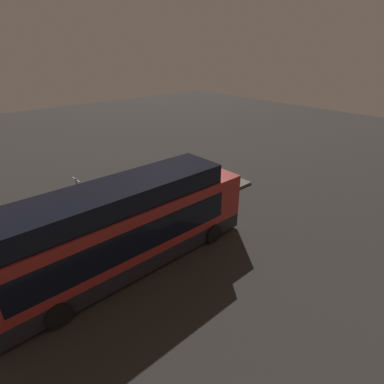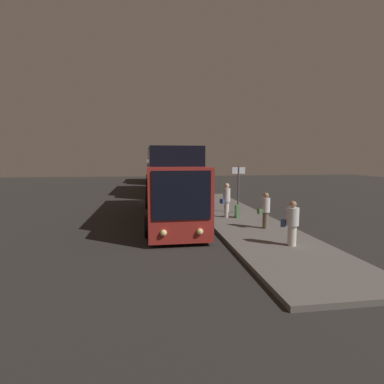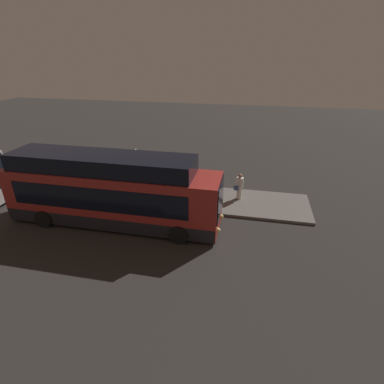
{
  "view_description": "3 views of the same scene",
  "coord_description": "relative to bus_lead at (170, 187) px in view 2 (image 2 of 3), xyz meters",
  "views": [
    {
      "loc": [
        -5.38,
        -9.62,
        8.45
      ],
      "look_at": [
        3.57,
        0.45,
        1.89
      ],
      "focal_mm": 28.0,
      "sensor_mm": 36.0,
      "label": 1
    },
    {
      "loc": [
        15.63,
        -1.35,
        3.26
      ],
      "look_at": [
        3.57,
        0.45,
        1.89
      ],
      "focal_mm": 28.0,
      "sensor_mm": 36.0,
      "label": 2
    },
    {
      "loc": [
        6.39,
        -12.98,
        8.4
      ],
      "look_at": [
        3.57,
        0.45,
        1.89
      ],
      "focal_mm": 28.0,
      "sensor_mm": 36.0,
      "label": 3
    }
  ],
  "objects": [
    {
      "name": "bus_lead",
      "position": [
        0.0,
        0.0,
        0.0
      ],
      "size": [
        11.31,
        2.71,
        3.77
      ],
      "color": "maroon",
      "rests_on": "ground"
    },
    {
      "name": "bus_second",
      "position": [
        -12.64,
        0.0,
        0.17
      ],
      "size": [
        10.82,
        2.72,
        4.15
      ],
      "color": "#B2ADA8",
      "rests_on": "ground"
    },
    {
      "name": "passenger_waiting",
      "position": [
        1.01,
        2.92,
        -0.55
      ],
      "size": [
        0.48,
        0.61,
        1.81
      ],
      "rotation": [
        0.0,
        0.0,
        -2.8
      ],
      "color": "silver",
      "rests_on": "platform"
    },
    {
      "name": "suitcase",
      "position": [
        1.21,
        3.46,
        -1.2
      ],
      "size": [
        0.35,
        0.19,
        0.91
      ],
      "color": "#598C59",
      "rests_on": "platform"
    },
    {
      "name": "sign_post",
      "position": [
        -0.23,
        3.94,
        0.12
      ],
      "size": [
        0.1,
        0.76,
        2.67
      ],
      "color": "#4C4C51",
      "rests_on": "platform"
    },
    {
      "name": "ground",
      "position": [
        0.61,
        0.15,
        -1.69
      ],
      "size": [
        80.0,
        80.0,
        0.0
      ],
      "primitive_type": "plane",
      "color": "#2B2826"
    },
    {
      "name": "platform",
      "position": [
        0.61,
        3.52,
        -1.62
      ],
      "size": [
        20.0,
        3.55,
        0.15
      ],
      "color": "#605B56",
      "rests_on": "ground"
    },
    {
      "name": "passenger_with_bags",
      "position": [
        3.74,
        3.97,
        -0.68
      ],
      "size": [
        0.37,
        0.54,
        1.61
      ],
      "rotation": [
        0.0,
        0.0,
        -3.12
      ],
      "color": "#6B604C",
      "rests_on": "platform"
    },
    {
      "name": "passenger_boarding",
      "position": [
        6.42,
        3.87,
        -0.68
      ],
      "size": [
        0.65,
        0.7,
        1.62
      ],
      "rotation": [
        0.0,
        0.0,
        2.5
      ],
      "color": "silver",
      "rests_on": "platform"
    },
    {
      "name": "bus_third",
      "position": [
        -25.83,
        0.0,
        0.07
      ],
      "size": [
        10.31,
        2.71,
        3.89
      ],
      "color": "maroon",
      "rests_on": "ground"
    }
  ]
}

